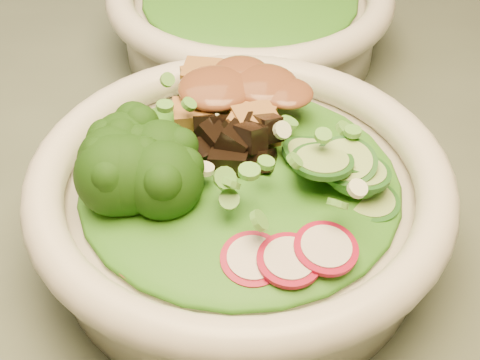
{
  "coord_description": "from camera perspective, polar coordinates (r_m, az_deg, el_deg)",
  "views": [
    {
      "loc": [
        -0.16,
        -0.37,
        1.13
      ],
      "look_at": [
        -0.17,
        -0.02,
        0.81
      ],
      "focal_mm": 50.0,
      "sensor_mm": 36.0,
      "label": 1
    }
  ],
  "objects": [
    {
      "name": "tofu_cubes",
      "position": [
        0.51,
        -0.29,
        6.5
      ],
      "size": [
        0.1,
        0.07,
        0.04
      ],
      "primitive_type": null,
      "rotation": [
        0.0,
        0.0,
        0.01
      ],
      "color": "#A96E38",
      "rests_on": "salad_bowl"
    },
    {
      "name": "cucumber_slices",
      "position": [
        0.46,
        8.92,
        1.62
      ],
      "size": [
        0.08,
        0.08,
        0.04
      ],
      "primitive_type": null,
      "rotation": [
        0.0,
        0.0,
        0.01
      ],
      "color": "#9DBE69",
      "rests_on": "salad_bowl"
    },
    {
      "name": "side_bowl",
      "position": [
        0.71,
        0.85,
        13.96
      ],
      "size": [
        0.29,
        0.29,
        0.08
      ],
      "rotation": [
        0.0,
        0.0,
        -0.15
      ],
      "color": "silver",
      "rests_on": "dining_table"
    },
    {
      "name": "mushroom_heap",
      "position": [
        0.47,
        -0.1,
        2.68
      ],
      "size": [
        0.08,
        0.08,
        0.04
      ],
      "primitive_type": null,
      "rotation": [
        0.0,
        0.0,
        0.01
      ],
      "color": "black",
      "rests_on": "salad_bowl"
    },
    {
      "name": "dining_table",
      "position": [
        0.63,
        16.05,
        -11.29
      ],
      "size": [
        1.2,
        0.8,
        0.75
      ],
      "color": "black",
      "rests_on": "ground"
    },
    {
      "name": "scallion_garnish",
      "position": [
        0.45,
        -0.0,
        2.68
      ],
      "size": [
        0.21,
        0.21,
        0.03
      ],
      "primitive_type": null,
      "color": "#58A63A",
      "rests_on": "salad_bowl"
    },
    {
      "name": "lettuce_bed",
      "position": [
        0.47,
        -0.0,
        0.09
      ],
      "size": [
        0.23,
        0.23,
        0.03
      ],
      "primitive_type": "ellipsoid",
      "color": "#1C6415",
      "rests_on": "salad_bowl"
    },
    {
      "name": "radish_slices",
      "position": [
        0.41,
        1.11,
        -6.23
      ],
      "size": [
        0.12,
        0.04,
        0.02
      ],
      "primitive_type": null,
      "rotation": [
        0.0,
        0.0,
        0.01
      ],
      "color": "maroon",
      "rests_on": "salad_bowl"
    },
    {
      "name": "peanut_sauce",
      "position": [
        0.5,
        -0.3,
        7.83
      ],
      "size": [
        0.08,
        0.06,
        0.02
      ],
      "primitive_type": "ellipsoid",
      "color": "brown",
      "rests_on": "tofu_cubes"
    },
    {
      "name": "broccoli_florets",
      "position": [
        0.45,
        -8.73,
        1.23
      ],
      "size": [
        0.09,
        0.08,
        0.05
      ],
      "primitive_type": null,
      "rotation": [
        0.0,
        0.0,
        0.01
      ],
      "color": "black",
      "rests_on": "salad_bowl"
    },
    {
      "name": "salad_bowl",
      "position": [
        0.48,
        0.0,
        -1.87
      ],
      "size": [
        0.3,
        0.3,
        0.08
      ],
      "rotation": [
        0.0,
        0.0,
        0.01
      ],
      "color": "silver",
      "rests_on": "dining_table"
    }
  ]
}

